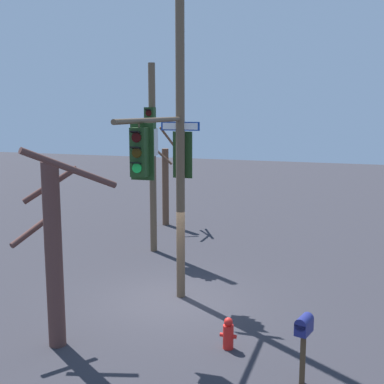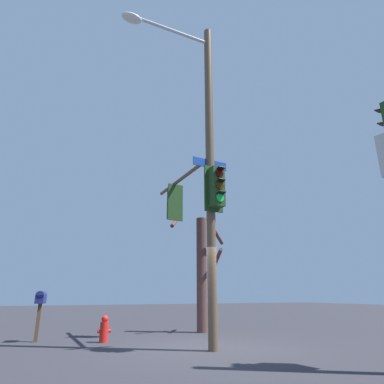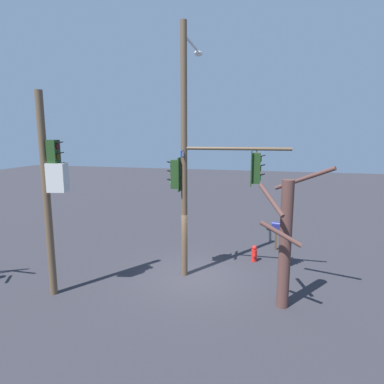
{
  "view_description": "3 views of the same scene",
  "coord_description": "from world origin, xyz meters",
  "px_view_note": "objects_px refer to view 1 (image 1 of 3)",
  "views": [
    {
      "loc": [
        5.03,
        -12.45,
        5.32
      ],
      "look_at": [
        0.58,
        0.1,
        3.13
      ],
      "focal_mm": 46.87,
      "sensor_mm": 36.0,
      "label": 1
    },
    {
      "loc": [
        4.25,
        8.12,
        1.3
      ],
      "look_at": [
        0.51,
        0.04,
        4.1
      ],
      "focal_mm": 30.66,
      "sensor_mm": 36.0,
      "label": 2
    },
    {
      "loc": [
        -11.87,
        -2.87,
        5.59
      ],
      "look_at": [
        0.43,
        0.2,
        3.35
      ],
      "focal_mm": 30.61,
      "sensor_mm": 36.0,
      "label": 3
    }
  ],
  "objects_px": {
    "bare_tree_across_street": "(54,248)",
    "fire_hydrant": "(228,334)",
    "bare_tree_behind_pole": "(167,181)",
    "mailbox": "(304,330)"
  },
  "relations": [
    {
      "from": "fire_hydrant",
      "to": "mailbox",
      "type": "relative_size",
      "value": 0.52
    },
    {
      "from": "bare_tree_across_street",
      "to": "bare_tree_behind_pole",
      "type": "bearing_deg",
      "value": 100.66
    },
    {
      "from": "mailbox",
      "to": "bare_tree_across_street",
      "type": "distance_m",
      "value": 5.61
    },
    {
      "from": "mailbox",
      "to": "bare_tree_behind_pole",
      "type": "height_order",
      "value": "bare_tree_behind_pole"
    },
    {
      "from": "bare_tree_behind_pole",
      "to": "fire_hydrant",
      "type": "bearing_deg",
      "value": -61.3
    },
    {
      "from": "fire_hydrant",
      "to": "bare_tree_behind_pole",
      "type": "bearing_deg",
      "value": 118.7
    },
    {
      "from": "bare_tree_across_street",
      "to": "fire_hydrant",
      "type": "bearing_deg",
      "value": 17.11
    },
    {
      "from": "fire_hydrant",
      "to": "mailbox",
      "type": "xyz_separation_m",
      "value": [
        1.76,
        -0.94,
        0.76
      ]
    },
    {
      "from": "fire_hydrant",
      "to": "bare_tree_behind_pole",
      "type": "xyz_separation_m",
      "value": [
        -5.99,
        10.93,
        1.73
      ]
    },
    {
      "from": "fire_hydrant",
      "to": "bare_tree_behind_pole",
      "type": "height_order",
      "value": "bare_tree_behind_pole"
    }
  ]
}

